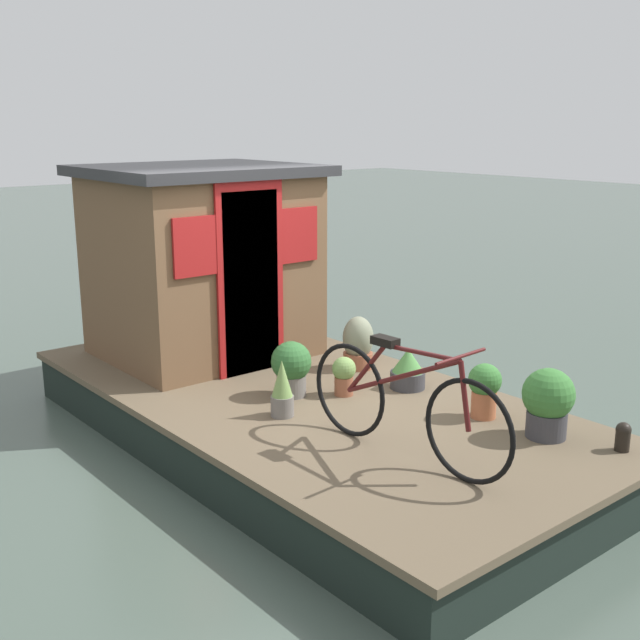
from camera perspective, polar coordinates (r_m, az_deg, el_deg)
ground_plane at (r=7.07m, az=-1.05°, el=-8.86°), size 60.00×60.00×0.00m
houseboat_deck at (r=6.98m, az=-1.06°, el=-7.11°), size 5.50×2.68×0.46m
houseboat_cabin at (r=7.96m, az=-8.48°, el=4.27°), size 1.85×2.08×1.89m
bicycle at (r=5.55m, az=6.14°, el=-6.05°), size 1.81×0.50×0.85m
potted_plant_sage at (r=6.33m, az=-2.75°, el=-5.04°), size 0.19×0.19×0.47m
potted_plant_fern at (r=6.81m, az=1.74°, el=-3.95°), size 0.21×0.21×0.34m
potted_plant_lavender at (r=6.13m, az=16.14°, el=-5.66°), size 0.39×0.39×0.53m
potted_plant_mint at (r=7.54m, az=2.76°, el=-1.71°), size 0.30×0.30×0.51m
potted_plant_ivy at (r=7.03m, az=6.36°, el=-3.56°), size 0.31×0.31×0.36m
potted_plant_rosemary at (r=6.42m, az=11.79°, el=-4.81°), size 0.27×0.27×0.45m
potted_plant_geranium at (r=6.77m, az=-2.09°, el=-3.39°), size 0.35×0.35×0.48m
mooring_bollard at (r=6.11m, az=21.03°, el=-7.80°), size 0.11×0.11×0.22m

